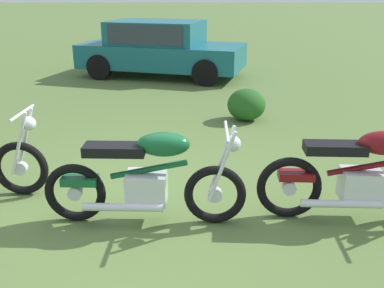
% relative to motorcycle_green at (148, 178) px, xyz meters
% --- Properties ---
extents(ground_plane, '(120.00, 120.00, 0.00)m').
position_rel_motorcycle_green_xyz_m(ground_plane, '(-0.09, 0.33, -0.49)').
color(ground_plane, '#567038').
extents(motorcycle_green, '(2.04, 0.64, 1.02)m').
position_rel_motorcycle_green_xyz_m(motorcycle_green, '(0.00, 0.00, 0.00)').
color(motorcycle_green, black).
rests_on(motorcycle_green, ground).
extents(motorcycle_maroon, '(2.07, 0.64, 1.02)m').
position_rel_motorcycle_green_xyz_m(motorcycle_maroon, '(2.17, 0.07, -0.00)').
color(motorcycle_maroon, black).
rests_on(motorcycle_maroon, ground).
extents(car_teal, '(4.53, 2.89, 1.43)m').
position_rel_motorcycle_green_xyz_m(car_teal, '(-0.40, 7.76, 0.31)').
color(car_teal, '#19606B').
rests_on(car_teal, ground).
extents(shrub_low, '(0.68, 0.64, 0.57)m').
position_rel_motorcycle_green_xyz_m(shrub_low, '(1.42, 3.66, -0.20)').
color(shrub_low, '#23581E').
rests_on(shrub_low, ground).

